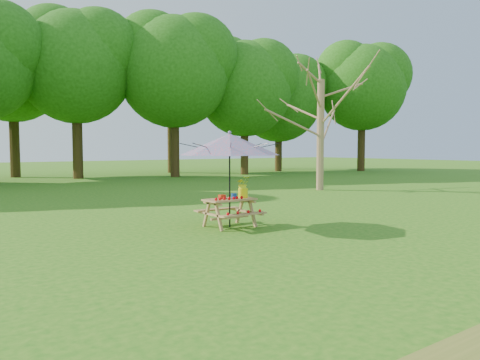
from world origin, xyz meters
TOP-DOWN VIEW (x-y plane):
  - ground at (0.00, 0.00)m, footprint 120.00×120.00m
  - treeline at (0.00, 22.00)m, footprint 60.00×12.00m
  - bare_tree at (9.16, 9.97)m, footprint 6.76×6.76m
  - picnic_table at (0.47, 4.39)m, footprint 1.20×1.32m
  - patio_umbrella at (0.47, 4.39)m, footprint 2.78×2.78m
  - produce_bins at (0.42, 4.42)m, footprint 0.37×0.43m
  - tomatoes_row at (0.32, 4.21)m, footprint 0.77×0.13m
  - flower_bucket at (0.83, 4.35)m, footprint 0.38×0.36m

SIDE VIEW (x-z plane):
  - ground at x=0.00m, z-range 0.00..0.00m
  - picnic_table at x=0.47m, z-range -0.01..0.66m
  - tomatoes_row at x=0.32m, z-range 0.67..0.74m
  - produce_bins at x=0.42m, z-range 0.66..0.79m
  - flower_bucket at x=0.83m, z-range 0.69..1.21m
  - patio_umbrella at x=0.47m, z-range 0.82..3.08m
  - bare_tree at x=9.16m, z-range 1.20..12.41m
  - treeline at x=0.00m, z-range 0.00..16.00m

